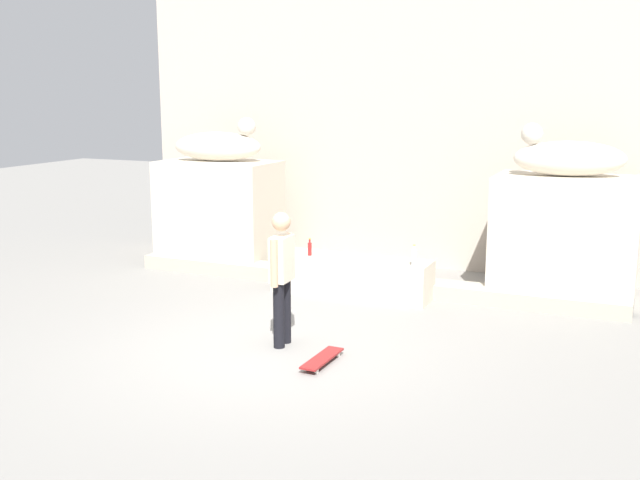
{
  "coord_description": "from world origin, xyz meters",
  "views": [
    {
      "loc": [
        4.11,
        -7.67,
        3.12
      ],
      "look_at": [
        0.03,
        1.63,
        1.1
      ],
      "focal_mm": 42.56,
      "sensor_mm": 36.0,
      "label": 1
    }
  ],
  "objects": [
    {
      "name": "ground_plane",
      "position": [
        0.0,
        0.0,
        0.0
      ],
      "size": [
        40.0,
        40.0,
        0.0
      ],
      "primitive_type": "plane",
      "color": "gray"
    },
    {
      "name": "ledge_block",
      "position": [
        0.0,
        2.88,
        0.3
      ],
      "size": [
        2.48,
        0.64,
        0.6
      ],
      "primitive_type": "cube",
      "color": "beige",
      "rests_on": "ground_plane"
    },
    {
      "name": "bottle_red",
      "position": [
        -0.63,
        2.73,
        0.71
      ],
      "size": [
        0.06,
        0.06,
        0.27
      ],
      "color": "red",
      "rests_on": "ledge_block"
    },
    {
      "name": "pedestal_left",
      "position": [
        -2.99,
        3.97,
        0.93
      ],
      "size": [
        2.07,
        1.23,
        1.87
      ],
      "primitive_type": "cube",
      "color": "beige",
      "rests_on": "ground_plane"
    },
    {
      "name": "statue_reclining_right",
      "position": [
        2.96,
        3.96,
        2.15
      ],
      "size": [
        1.67,
        0.84,
        0.78
      ],
      "rotation": [
        0.0,
        0.0,
        3.32
      ],
      "color": "beige",
      "rests_on": "pedestal_right"
    },
    {
      "name": "statue_reclining_left",
      "position": [
        -2.96,
        3.98,
        2.15
      ],
      "size": [
        1.67,
        0.83,
        0.78
      ],
      "rotation": [
        0.0,
        0.0,
        0.18
      ],
      "color": "beige",
      "rests_on": "pedestal_left"
    },
    {
      "name": "pedestal_right",
      "position": [
        2.99,
        3.97,
        0.93
      ],
      "size": [
        2.07,
        1.23,
        1.87
      ],
      "primitive_type": "cube",
      "color": "beige",
      "rests_on": "ground_plane"
    },
    {
      "name": "stair_step",
      "position": [
        0.0,
        3.33,
        0.11
      ],
      "size": [
        8.05,
        0.5,
        0.23
      ],
      "primitive_type": "cube",
      "color": "#A9A08F",
      "rests_on": "ground_plane"
    },
    {
      "name": "skateboard",
      "position": [
        0.79,
        -0.04,
        0.06
      ],
      "size": [
        0.22,
        0.8,
        0.08
      ],
      "rotation": [
        0.0,
        0.0,
        4.69
      ],
      "color": "maroon",
      "rests_on": "ground_plane"
    },
    {
      "name": "bottle_clear",
      "position": [
        1.05,
        2.68,
        0.74
      ],
      "size": [
        0.07,
        0.07,
        0.32
      ],
      "color": "silver",
      "rests_on": "ledge_block"
    },
    {
      "name": "facade_wall",
      "position": [
        0.0,
        5.47,
        3.21
      ],
      "size": [
        10.06,
        0.6,
        6.43
      ],
      "primitive_type": "cube",
      "color": "#BCAE9E",
      "rests_on": "ground_plane"
    },
    {
      "name": "skater",
      "position": [
        0.07,
        0.38,
        0.92
      ],
      "size": [
        0.23,
        0.54,
        1.67
      ],
      "rotation": [
        0.0,
        0.0,
        4.76
      ],
      "color": "black",
      "rests_on": "ground_plane"
    }
  ]
}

